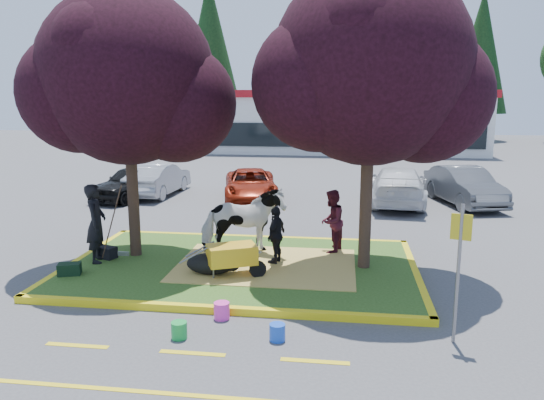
# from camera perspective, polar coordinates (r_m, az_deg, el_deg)

# --- Properties ---
(ground) EXTENTS (90.00, 90.00, 0.00)m
(ground) POSITION_cam_1_polar(r_m,az_deg,el_deg) (12.86, -3.31, -7.53)
(ground) COLOR #424244
(ground) RESTS_ON ground
(median_island) EXTENTS (8.00, 5.00, 0.15)m
(median_island) POSITION_cam_1_polar(r_m,az_deg,el_deg) (12.84, -3.31, -7.21)
(median_island) COLOR #2C4C17
(median_island) RESTS_ON ground
(curb_near) EXTENTS (8.30, 0.16, 0.15)m
(curb_near) POSITION_cam_1_polar(r_m,az_deg,el_deg) (10.48, -6.05, -11.65)
(curb_near) COLOR yellow
(curb_near) RESTS_ON ground
(curb_far) EXTENTS (8.30, 0.16, 0.15)m
(curb_far) POSITION_cam_1_polar(r_m,az_deg,el_deg) (15.26, -1.46, -4.16)
(curb_far) COLOR yellow
(curb_far) RESTS_ON ground
(curb_left) EXTENTS (0.16, 5.30, 0.15)m
(curb_left) POSITION_cam_1_polar(r_m,az_deg,el_deg) (14.17, -19.83, -6.09)
(curb_left) COLOR yellow
(curb_left) RESTS_ON ground
(curb_right) EXTENTS (0.16, 5.30, 0.15)m
(curb_right) POSITION_cam_1_polar(r_m,az_deg,el_deg) (12.73, 15.20, -7.76)
(curb_right) COLOR yellow
(curb_right) RESTS_ON ground
(straw_bedding) EXTENTS (4.20, 3.00, 0.01)m
(straw_bedding) POSITION_cam_1_polar(r_m,az_deg,el_deg) (12.71, -0.64, -7.00)
(straw_bedding) COLOR #CAB753
(straw_bedding) RESTS_ON median_island
(tree_purple_left) EXTENTS (5.06, 4.20, 6.51)m
(tree_purple_left) POSITION_cam_1_polar(r_m,az_deg,el_deg) (13.35, -15.26, 11.83)
(tree_purple_left) COLOR black
(tree_purple_left) RESTS_ON median_island
(tree_purple_right) EXTENTS (5.30, 4.40, 6.82)m
(tree_purple_right) POSITION_cam_1_polar(r_m,az_deg,el_deg) (12.14, 10.64, 13.07)
(tree_purple_right) COLOR black
(tree_purple_right) RESTS_ON median_island
(fire_lane_stripe_a) EXTENTS (1.10, 0.12, 0.01)m
(fire_lane_stripe_a) POSITION_cam_1_polar(r_m,az_deg,el_deg) (9.81, -20.22, -14.47)
(fire_lane_stripe_a) COLOR yellow
(fire_lane_stripe_a) RESTS_ON ground
(fire_lane_stripe_b) EXTENTS (1.10, 0.12, 0.01)m
(fire_lane_stripe_b) POSITION_cam_1_polar(r_m,az_deg,el_deg) (9.10, -8.55, -15.98)
(fire_lane_stripe_b) COLOR yellow
(fire_lane_stripe_b) RESTS_ON ground
(fire_lane_stripe_c) EXTENTS (1.10, 0.12, 0.01)m
(fire_lane_stripe_c) POSITION_cam_1_polar(r_m,az_deg,el_deg) (8.79, 4.65, -16.91)
(fire_lane_stripe_c) COLOR yellow
(fire_lane_stripe_c) RESTS_ON ground
(fire_lane_long) EXTENTS (6.00, 0.10, 0.01)m
(fire_lane_long) POSITION_cam_1_polar(r_m,az_deg,el_deg) (8.10, -11.05, -19.76)
(fire_lane_long) COLOR yellow
(fire_lane_long) RESTS_ON ground
(retail_building) EXTENTS (20.40, 8.40, 4.40)m
(retail_building) POSITION_cam_1_polar(r_m,az_deg,el_deg) (39.97, 7.28, 8.56)
(retail_building) COLOR silver
(retail_building) RESTS_ON ground
(treeline) EXTENTS (46.58, 7.80, 14.63)m
(treeline) POSITION_cam_1_polar(r_m,az_deg,el_deg) (49.68, 6.64, 15.44)
(treeline) COLOR black
(treeline) RESTS_ON ground
(cow) EXTENTS (2.23, 1.69, 1.72)m
(cow) POSITION_cam_1_polar(r_m,az_deg,el_deg) (13.24, -3.15, -2.42)
(cow) COLOR white
(cow) RESTS_ON median_island
(calf) EXTENTS (1.10, 0.63, 0.47)m
(calf) POSITION_cam_1_polar(r_m,az_deg,el_deg) (12.14, -6.65, -6.83)
(calf) COLOR black
(calf) RESTS_ON median_island
(handler) EXTENTS (0.61, 0.78, 1.91)m
(handler) POSITION_cam_1_polar(r_m,az_deg,el_deg) (13.41, -18.40, -2.39)
(handler) COLOR black
(handler) RESTS_ON median_island
(visitor_a) EXTENTS (0.81, 0.93, 1.62)m
(visitor_a) POSITION_cam_1_polar(r_m,az_deg,el_deg) (13.63, 6.42, -2.28)
(visitor_a) COLOR #451320
(visitor_a) RESTS_ON median_island
(visitor_b) EXTENTS (0.57, 0.88, 1.40)m
(visitor_b) POSITION_cam_1_polar(r_m,az_deg,el_deg) (12.68, 0.46, -3.78)
(visitor_b) COLOR black
(visitor_b) RESTS_ON median_island
(wheelbarrow) EXTENTS (1.88, 1.02, 0.72)m
(wheelbarrow) POSITION_cam_1_polar(r_m,az_deg,el_deg) (11.86, -4.27, -5.91)
(wheelbarrow) COLOR black
(wheelbarrow) RESTS_ON median_island
(gear_bag_dark) EXTENTS (0.63, 0.48, 0.28)m
(gear_bag_dark) POSITION_cam_1_polar(r_m,az_deg,el_deg) (13.87, -17.50, -5.37)
(gear_bag_dark) COLOR black
(gear_bag_dark) RESTS_ON median_island
(gear_bag_green) EXTENTS (0.56, 0.44, 0.26)m
(gear_bag_green) POSITION_cam_1_polar(r_m,az_deg,el_deg) (12.88, -20.96, -6.95)
(gear_bag_green) COLOR black
(gear_bag_green) RESTS_ON median_island
(sign_post) EXTENTS (0.33, 0.13, 2.41)m
(sign_post) POSITION_cam_1_polar(r_m,az_deg,el_deg) (9.33, 19.47, -6.00)
(sign_post) COLOR slate
(sign_post) RESTS_ON ground
(bucket_green) EXTENTS (0.32, 0.32, 0.30)m
(bucket_green) POSITION_cam_1_polar(r_m,az_deg,el_deg) (9.57, -9.96, -13.62)
(bucket_green) COLOR green
(bucket_green) RESTS_ON ground
(bucket_pink) EXTENTS (0.35, 0.35, 0.32)m
(bucket_pink) POSITION_cam_1_polar(r_m,az_deg,el_deg) (10.21, -5.43, -11.76)
(bucket_pink) COLOR #FF38BB
(bucket_pink) RESTS_ON ground
(bucket_blue) EXTENTS (0.32, 0.32, 0.30)m
(bucket_blue) POSITION_cam_1_polar(r_m,az_deg,el_deg) (9.36, 0.58, -14.03)
(bucket_blue) COLOR blue
(bucket_blue) RESTS_ON ground
(car_black) EXTENTS (2.80, 4.22, 1.34)m
(car_black) POSITION_cam_1_polar(r_m,az_deg,el_deg) (21.97, -14.71, 1.86)
(car_black) COLOR black
(car_black) RESTS_ON ground
(car_silver) EXTENTS (1.62, 4.12, 1.33)m
(car_silver) POSITION_cam_1_polar(r_m,az_deg,el_deg) (22.55, -12.12, 2.22)
(car_silver) COLOR #95979C
(car_silver) RESTS_ON ground
(car_red) EXTENTS (2.83, 4.65, 1.20)m
(car_red) POSITION_cam_1_polar(r_m,az_deg,el_deg) (21.07, -2.32, 1.65)
(car_red) COLOR maroon
(car_red) RESTS_ON ground
(car_white) EXTENTS (2.40, 5.08, 1.43)m
(car_white) POSITION_cam_1_polar(r_m,az_deg,el_deg) (20.79, 13.38, 1.53)
(car_white) COLOR silver
(car_white) RESTS_ON ground
(car_grey) EXTENTS (2.54, 4.58, 1.43)m
(car_grey) POSITION_cam_1_polar(r_m,az_deg,el_deg) (21.40, 19.97, 1.42)
(car_grey) COLOR #4F5256
(car_grey) RESTS_ON ground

